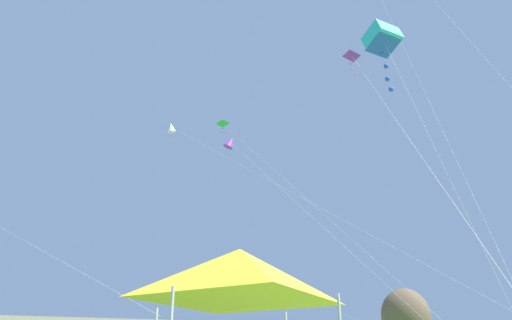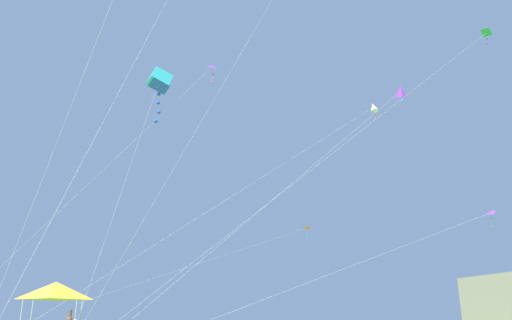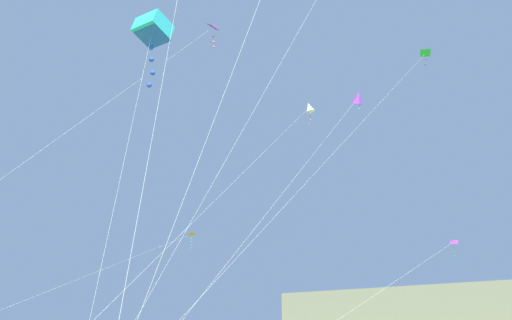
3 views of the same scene
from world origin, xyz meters
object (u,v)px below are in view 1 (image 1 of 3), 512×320
Objects in this scene: kite_cyan_box_2 at (382,40)px; kite_purple_delta_6 at (353,58)px; kite_green_delta_1 at (225,125)px; kite_purple_diamond_5 at (230,143)px; kite_white_diamond_8 at (172,128)px; festival_tent at (239,275)px; kite_purple_delta_3 at (283,286)px.

kite_cyan_box_2 is 0.94× the size of kite_purple_delta_6.
kite_purple_diamond_5 is at bearing -97.57° from kite_green_delta_1.
kite_white_diamond_8 is at bearing -179.32° from kite_purple_diamond_5.
kite_purple_diamond_5 is at bearing 99.73° from kite_cyan_box_2.
kite_green_delta_1 is at bearing 82.43° from kite_purple_diamond_5.
kite_purple_delta_6 reaches higher than festival_tent.
kite_cyan_box_2 is at bearing -85.22° from kite_green_delta_1.
kite_purple_delta_3 is at bearing 21.43° from kite_purple_diamond_5.
kite_purple_delta_6 reaches higher than kite_cyan_box_2.
kite_green_delta_1 is 14.47m from kite_purple_delta_3.
kite_purple_diamond_5 is at bearing -158.57° from kite_purple_delta_3.
kite_purple_diamond_5 is (-2.61, 15.23, 2.24)m from kite_cyan_box_2.
kite_cyan_box_2 is (6.74, 4.87, 10.19)m from festival_tent.
kite_purple_delta_3 is at bearing -55.69° from kite_green_delta_1.
kite_purple_delta_6 is at bearing 47.26° from festival_tent.
festival_tent is 23.40m from kite_purple_delta_3.
kite_green_delta_1 is 1.15× the size of kite_white_diamond_8.
kite_cyan_box_2 is at bearing -90.25° from kite_purple_delta_6.
kite_cyan_box_2 is 18.11m from kite_purple_delta_3.
festival_tent is 0.20× the size of kite_purple_diamond_5.
kite_cyan_box_2 is at bearing -80.27° from kite_purple_diamond_5.
kite_purple_delta_3 is at bearing 11.54° from kite_white_diamond_8.
kite_purple_diamond_5 is at bearing 0.68° from kite_white_diamond_8.
kite_cyan_box_2 is at bearing -94.63° from kite_purple_delta_3.
kite_white_diamond_8 is (-6.51, 12.75, 1.99)m from kite_purple_delta_6.
festival_tent is at bearing -100.67° from kite_green_delta_1.
kite_purple_delta_6 is (-1.35, -14.36, 7.41)m from kite_purple_delta_3.
festival_tent is 0.18× the size of kite_purple_delta_3.
kite_white_diamond_8 is (-4.70, -6.22, -3.94)m from kite_green_delta_1.
kite_purple_delta_6 reaches higher than kite_purple_delta_3.
kite_purple_delta_3 is (1.36, 16.79, -6.64)m from kite_cyan_box_2.
festival_tent is at bearing -144.14° from kite_cyan_box_2.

